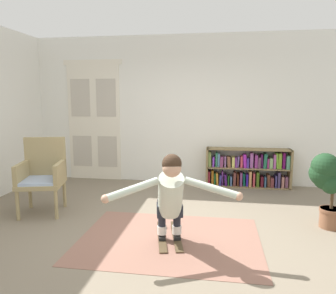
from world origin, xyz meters
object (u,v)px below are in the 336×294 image
(bookshelf, at_px, (249,169))
(person_skier, at_px, (171,193))
(skis_pair, at_px, (169,237))
(potted_plant, at_px, (327,179))
(wicker_chair, at_px, (42,173))

(bookshelf, distance_m, person_skier, 2.98)
(skis_pair, bearing_deg, potted_plant, 18.18)
(skis_pair, xyz_separation_m, person_skier, (0.05, -0.23, 0.61))
(bookshelf, relative_size, wicker_chair, 1.44)
(potted_plant, distance_m, skis_pair, 2.15)
(bookshelf, relative_size, skis_pair, 2.00)
(wicker_chair, bearing_deg, potted_plant, -0.12)
(skis_pair, bearing_deg, bookshelf, 65.47)
(wicker_chair, height_order, potted_plant, wicker_chair)
(wicker_chair, distance_m, skis_pair, 2.17)
(skis_pair, height_order, person_skier, person_skier)
(bookshelf, height_order, skis_pair, bookshelf)
(wicker_chair, height_order, skis_pair, wicker_chair)
(potted_plant, bearing_deg, person_skier, -155.44)
(wicker_chair, height_order, person_skier, person_skier)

